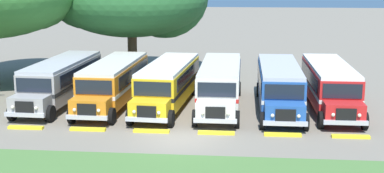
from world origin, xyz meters
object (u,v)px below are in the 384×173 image
(parked_bus_slot_1, at_px, (114,81))
(parked_bus_slot_5, at_px, (330,84))
(parked_bus_slot_2, at_px, (168,82))
(parked_bus_slot_3, at_px, (220,83))
(parked_bus_slot_0, at_px, (61,79))
(parked_bus_slot_4, at_px, (279,84))

(parked_bus_slot_1, height_order, parked_bus_slot_5, same)
(parked_bus_slot_2, distance_m, parked_bus_slot_5, 10.44)
(parked_bus_slot_1, xyz_separation_m, parked_bus_slot_2, (3.67, -0.16, 0.00))
(parked_bus_slot_3, xyz_separation_m, parked_bus_slot_5, (7.05, 0.31, 0.00))
(parked_bus_slot_0, height_order, parked_bus_slot_4, same)
(parked_bus_slot_0, xyz_separation_m, parked_bus_slot_3, (10.70, -0.23, 0.00))
(parked_bus_slot_2, height_order, parked_bus_slot_5, same)
(parked_bus_slot_4, height_order, parked_bus_slot_5, same)
(parked_bus_slot_3, bearing_deg, parked_bus_slot_4, 87.49)
(parked_bus_slot_3, height_order, parked_bus_slot_4, same)
(parked_bus_slot_0, height_order, parked_bus_slot_1, same)
(parked_bus_slot_4, bearing_deg, parked_bus_slot_2, -90.08)
(parked_bus_slot_1, bearing_deg, parked_bus_slot_4, 90.99)
(parked_bus_slot_0, height_order, parked_bus_slot_3, same)
(parked_bus_slot_1, distance_m, parked_bus_slot_4, 10.86)
(parked_bus_slot_5, bearing_deg, parked_bus_slot_1, -89.20)
(parked_bus_slot_2, relative_size, parked_bus_slot_5, 1.01)
(parked_bus_slot_2, height_order, parked_bus_slot_3, same)
(parked_bus_slot_4, xyz_separation_m, parked_bus_slot_5, (3.24, 0.48, 0.00))
(parked_bus_slot_0, relative_size, parked_bus_slot_4, 1.00)
(parked_bus_slot_1, bearing_deg, parked_bus_slot_3, 91.88)
(parked_bus_slot_0, xyz_separation_m, parked_bus_slot_2, (7.32, -0.39, 0.00))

